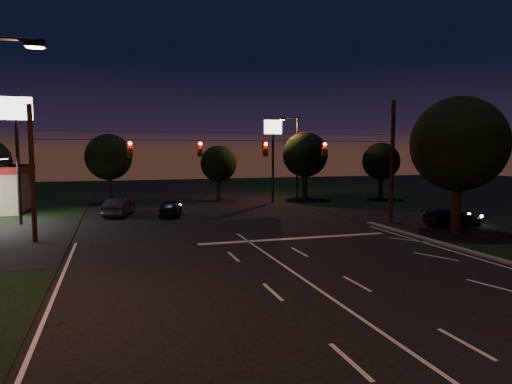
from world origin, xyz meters
name	(u,v)px	position (x,y,z in m)	size (l,w,h in m)	color
ground	(340,304)	(0.00, 0.00, 0.00)	(140.00, 140.00, 0.00)	black
cross_street_right	(469,216)	(20.00, 16.00, 0.00)	(20.00, 16.00, 0.02)	black
stop_bar	(295,238)	(3.00, 11.50, 0.01)	(12.00, 0.50, 0.01)	silver
utility_pole_right	(390,223)	(12.00, 15.00, 0.00)	(0.30, 0.30, 9.00)	black
utility_pole_left	(35,242)	(-12.00, 15.00, 0.00)	(0.28, 0.28, 8.00)	black
signal_span	(233,148)	(0.00, 14.96, 5.50)	(24.00, 0.40, 1.56)	black
pole_sign_left_near	(16,127)	(-14.00, 22.00, 6.98)	(2.20, 0.30, 9.10)	black
pole_sign_right	(273,142)	(8.00, 30.00, 6.24)	(1.80, 0.30, 8.40)	black
street_light_right_far	(295,151)	(11.24, 32.00, 5.24)	(2.20, 0.35, 9.00)	black
tree_right_near	(457,145)	(13.53, 10.17, 5.68)	(6.00, 6.00, 8.76)	black
tree_far_b	(109,158)	(-7.98, 34.13, 4.61)	(4.60, 4.60, 6.98)	black
tree_far_c	(219,164)	(3.02, 33.10, 3.90)	(3.80, 3.80, 5.86)	black
tree_far_d	(305,155)	(12.02, 31.13, 4.83)	(4.80, 4.80, 7.30)	black
tree_far_e	(381,162)	(20.02, 29.11, 4.11)	(4.00, 4.00, 6.18)	black
car_oncoming_a	(170,208)	(-3.20, 23.18, 0.69)	(1.63, 4.06, 1.38)	black
car_oncoming_b	(119,207)	(-7.20, 24.55, 0.74)	(1.57, 4.50, 1.48)	black
car_cross	(452,217)	(15.31, 12.42, 0.62)	(1.74, 4.27, 1.24)	black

